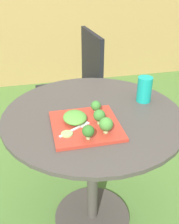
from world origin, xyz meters
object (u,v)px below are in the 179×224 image
salad_plate (86,126)px  drinking_glass (144,91)px  fork (77,128)px  patio_chair (78,82)px

salad_plate → drinking_glass: (0.33, 0.17, 0.05)m
salad_plate → fork: 0.05m
patio_chair → salad_plate: (-0.14, -0.95, 0.22)m
drinking_glass → salad_plate: bearing=-152.8°
patio_chair → salad_plate: patio_chair is taller
drinking_glass → fork: (-0.37, -0.19, -0.04)m
drinking_glass → patio_chair: bearing=103.8°
patio_chair → salad_plate: size_ratio=3.16×
salad_plate → fork: fork is taller
patio_chair → salad_plate: 0.98m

